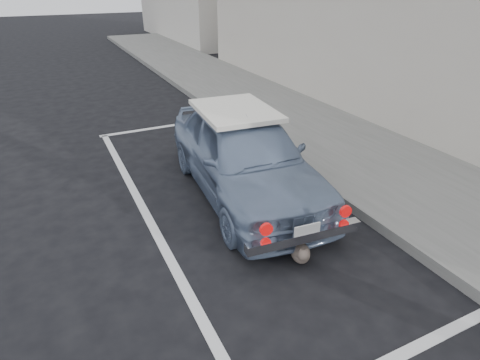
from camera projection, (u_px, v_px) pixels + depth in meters
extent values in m
plane|color=black|center=(316.00, 338.00, 3.83)|extent=(80.00, 80.00, 0.00)
cube|color=#61615C|center=(404.00, 179.00, 6.65)|extent=(2.80, 40.00, 0.15)
cube|color=black|center=(394.00, 68.00, 8.22)|extent=(0.10, 16.00, 2.40)
cube|color=silver|center=(395.00, 358.00, 3.62)|extent=(3.00, 0.12, 0.01)
cube|color=silver|center=(167.00, 126.00, 9.22)|extent=(3.00, 0.12, 0.01)
cube|color=silver|center=(145.00, 212.00, 5.87)|extent=(0.12, 7.00, 0.01)
imported|color=#7085A3|center=(244.00, 155.00, 6.11)|extent=(1.87, 3.98, 1.32)
cube|color=white|center=(235.00, 110.00, 6.16)|extent=(1.21, 1.55, 0.07)
cube|color=silver|center=(304.00, 236.00, 4.67)|extent=(1.48, 0.24, 0.12)
cube|color=white|center=(307.00, 231.00, 4.59)|extent=(0.33, 0.05, 0.17)
cylinder|color=red|center=(266.00, 229.00, 4.37)|extent=(0.15, 0.05, 0.15)
cylinder|color=red|center=(346.00, 211.00, 4.70)|extent=(0.15, 0.05, 0.15)
cylinder|color=red|center=(266.00, 243.00, 4.45)|extent=(0.12, 0.05, 0.12)
cylinder|color=red|center=(344.00, 224.00, 4.79)|extent=(0.12, 0.05, 0.12)
ellipsoid|color=#62574B|center=(300.00, 251.00, 4.84)|extent=(0.36, 0.43, 0.22)
sphere|color=#62574B|center=(303.00, 255.00, 4.66)|extent=(0.14, 0.14, 0.14)
cone|color=#62574B|center=(300.00, 250.00, 4.62)|extent=(0.05, 0.05, 0.05)
cone|color=#62574B|center=(307.00, 250.00, 4.63)|extent=(0.05, 0.05, 0.05)
cylinder|color=#62574B|center=(301.00, 247.00, 5.04)|extent=(0.03, 0.24, 0.03)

